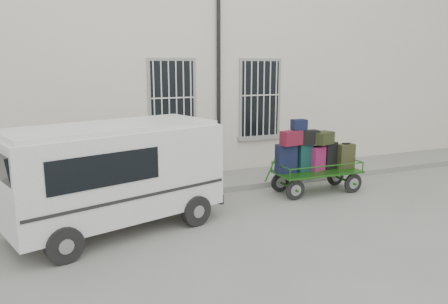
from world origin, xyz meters
The scene contains 5 objects.
ground centered at (0.00, 0.00, 0.00)m, with size 80.00×80.00×0.00m, color slate.
building centered at (0.00, 5.50, 3.00)m, with size 24.00×5.15×6.00m.
sidewalk centered at (0.00, 2.20, 0.07)m, with size 24.00×1.70×0.15m, color gray.
luggage_cart centered at (2.57, 0.52, 0.92)m, with size 2.62×1.07×1.92m.
van centered at (-2.53, -0.10, 1.21)m, with size 4.52×2.89×2.12m.
Camera 1 is at (-3.78, -8.60, 3.26)m, focal length 35.00 mm.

